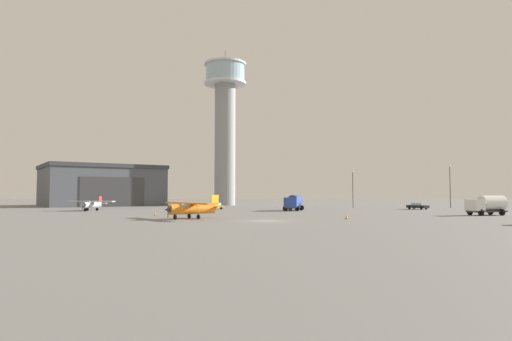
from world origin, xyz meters
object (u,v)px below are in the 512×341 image
Objects in this scene: control_tower at (225,117)px; airplane_orange at (193,208)px; truck_fuel_tanker_white at (487,204)px; traffic_cone_near_left at (346,217)px; truck_fuel_tanker_blue at (294,202)px; car_black at (418,206)px; light_post_west at (353,186)px; airplane_silver at (92,204)px; traffic_cone_near_right at (155,213)px; car_green at (214,206)px; light_post_east at (450,183)px.

airplane_orange is (5.14, -65.21, -23.67)m from control_tower.
truck_fuel_tanker_white is 10.61× the size of traffic_cone_near_left.
truck_fuel_tanker_blue is 1.42× the size of car_black.
truck_fuel_tanker_white is 37.69m from light_post_west.
airplane_silver is at bearing -30.05° from truck_fuel_tanker_white.
truck_fuel_tanker_white is at bearing 3.63° from traffic_cone_near_right.
traffic_cone_near_left is 29.20m from traffic_cone_near_right.
airplane_silver is (-20.21, -39.96, -23.84)m from control_tower.
car_green is 7.22× the size of traffic_cone_near_right.
traffic_cone_near_right is (-2.76, -56.00, -24.83)m from control_tower.
truck_fuel_tanker_blue is 28.31m from traffic_cone_near_left.
truck_fuel_tanker_blue is (18.86, -36.47, -23.46)m from control_tower.
airplane_orange reaches higher than traffic_cone_near_right.
light_post_west reaches higher than truck_fuel_tanker_white.
traffic_cone_near_right is (-5.05, -24.34, -0.43)m from car_green.
traffic_cone_near_right is at bearing 83.56° from car_black.
truck_fuel_tanker_blue is 0.66× the size of light_post_east.
light_post_west reaches higher than airplane_orange.
truck_fuel_tanker_white is at bearing 150.71° from car_black.
traffic_cone_near_right is at bearing -15.82° from truck_fuel_tanker_white.
light_post_west is (-12.03, 9.62, 4.44)m from car_black.
control_tower reaches higher than light_post_east.
airplane_silver is 14.89× the size of traffic_cone_near_right.
truck_fuel_tanker_white reaches higher than car_green.
airplane_silver is at bearing -71.01° from truck_fuel_tanker_blue.
light_post_west is 46.40m from traffic_cone_near_left.
car_black is at bearing 30.30° from traffic_cone_near_right.
airplane_orange is 1.92× the size of car_green.
airplane_orange is 44.81m from truck_fuel_tanker_white.
airplane_orange is at bearing -11.64° from truck_fuel_tanker_blue.
truck_fuel_tanker_white is at bearing 95.28° from car_green.
light_post_west is (14.08, 17.98, 3.50)m from truck_fuel_tanker_blue.
car_green is at bearing -44.14° from truck_fuel_tanker_white.
car_green is at bearing -156.74° from light_post_west.
light_post_west is (53.15, 21.47, 3.88)m from airplane_silver.
light_post_west is 22.82m from light_post_east.
traffic_cone_near_right is at bearing -146.22° from light_post_east.
car_black reaches higher than traffic_cone_near_right.
light_post_east is at bearing -80.48° from car_black.
car_green is at bearing -128.68° from airplane_orange.
truck_fuel_tanker_white is (48.19, -52.77, -23.48)m from control_tower.
control_tower is 9.62× the size of car_black.
airplane_silver is 1.48× the size of truck_fuel_tanker_white.
airplane_silver is 15.66× the size of traffic_cone_near_left.
car_green is (-42.67, -3.55, 0.00)m from car_black.
light_post_east is (55.69, -16.90, -19.33)m from control_tower.
truck_fuel_tanker_white is at bearing 152.60° from airplane_orange.
airplane_orange is at bearing -85.50° from control_tower.
car_green is at bearing 78.27° from traffic_cone_near_right.
truck_fuel_tanker_white is at bearing 74.83° from truck_fuel_tanker_blue.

